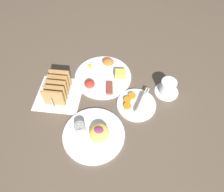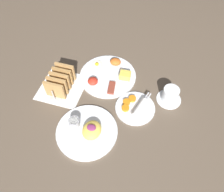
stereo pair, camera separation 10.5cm
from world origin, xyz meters
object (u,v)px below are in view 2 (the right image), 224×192
(plate_foreground, at_px, (87,130))
(toast_rack, at_px, (60,81))
(coffee_cup, at_px, (170,95))
(plate_breakfast, at_px, (108,75))
(plate_condiments, at_px, (135,107))

(plate_foreground, height_order, toast_rack, toast_rack)
(plate_foreground, distance_m, coffee_cup, 0.43)
(plate_breakfast, relative_size, plate_foreground, 1.09)
(plate_breakfast, xyz_separation_m, plate_condiments, (0.18, -0.16, 0.00))
(plate_condiments, bearing_deg, plate_breakfast, 138.53)
(plate_foreground, bearing_deg, plate_condiments, 45.39)
(coffee_cup, bearing_deg, toast_rack, -171.54)
(coffee_cup, bearing_deg, plate_breakfast, 169.13)
(plate_condiments, distance_m, plate_foreground, 0.25)
(plate_breakfast, xyz_separation_m, plate_foreground, (0.01, -0.34, 0.00))
(plate_condiments, relative_size, toast_rack, 1.05)
(plate_condiments, height_order, coffee_cup, coffee_cup)
(plate_condiments, bearing_deg, coffee_cup, 34.03)
(toast_rack, xyz_separation_m, coffee_cup, (0.53, 0.08, -0.02))
(plate_condiments, relative_size, plate_foreground, 0.69)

